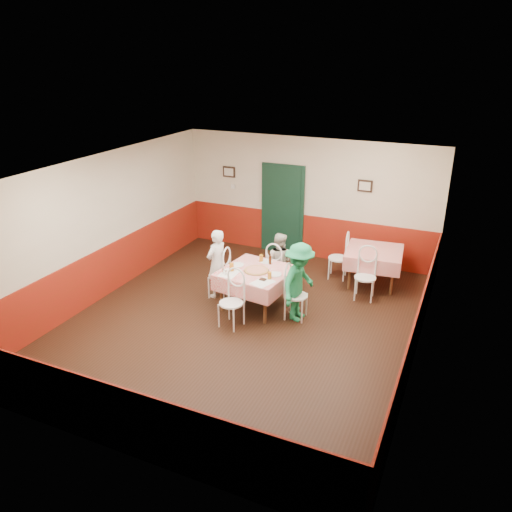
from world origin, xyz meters
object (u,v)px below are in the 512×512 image
at_px(chair_far, 278,270).
at_px(diner_far, 279,261).
at_px(chair_right, 296,296).
at_px(wallet, 263,279).
at_px(chair_second_a, 338,258).
at_px(glass_a, 232,267).
at_px(beer_bottle, 270,259).
at_px(pizza, 256,270).
at_px(chair_left, 219,276).
at_px(diner_left, 217,264).
at_px(diner_right, 299,282).
at_px(main_table, 256,289).
at_px(glass_c, 261,258).
at_px(chair_near, 231,303).
at_px(second_table, 373,267).
at_px(glass_b, 270,276).
at_px(chair_second_b, 365,278).

distance_m(chair_far, diner_far, 0.17).
relative_size(chair_right, wallet, 8.18).
bearing_deg(chair_far, chair_second_a, -125.67).
xyz_separation_m(glass_a, beer_bottle, (0.53, 0.59, 0.02)).
relative_size(pizza, wallet, 4.07).
bearing_deg(chair_left, diner_left, -100.81).
height_order(chair_left, diner_right, diner_right).
relative_size(chair_left, glass_a, 5.92).
xyz_separation_m(main_table, glass_c, (-0.08, 0.42, 0.45)).
relative_size(chair_right, chair_near, 1.00).
distance_m(second_table, wallet, 2.76).
distance_m(chair_second_a, diner_right, 2.06).
relative_size(pizza, glass_a, 2.94).
relative_size(main_table, glass_b, 9.19).
bearing_deg(chair_second_b, main_table, -153.09).
xyz_separation_m(glass_a, diner_far, (0.51, 1.10, -0.23)).
distance_m(glass_b, diner_right, 0.54).
height_order(second_table, glass_a, glass_a).
height_order(chair_second_b, diner_far, diner_far).
height_order(chair_right, glass_a, glass_a).
xyz_separation_m(main_table, chair_second_b, (1.82, 1.18, 0.08)).
bearing_deg(main_table, chair_second_a, 60.99).
distance_m(chair_far, chair_near, 1.70).
relative_size(second_table, pizza, 2.50).
bearing_deg(chair_far, diner_far, -91.04).
bearing_deg(glass_a, diner_far, 64.98).
relative_size(glass_b, diner_far, 0.11).
bearing_deg(pizza, chair_near, -98.48).
distance_m(wallet, diner_far, 1.25).
bearing_deg(diner_right, main_table, 90.87).
distance_m(chair_left, glass_c, 0.91).
xyz_separation_m(chair_left, chair_right, (1.69, -0.21, 0.00)).
distance_m(beer_bottle, diner_left, 1.07).
xyz_separation_m(chair_right, chair_second_a, (0.22, 2.03, 0.00)).
bearing_deg(chair_second_a, glass_c, -43.12).
xyz_separation_m(chair_right, diner_far, (-0.73, 1.00, 0.16)).
bearing_deg(main_table, diner_far, 82.95).
bearing_deg(second_table, glass_b, -123.57).
bearing_deg(beer_bottle, chair_right, -34.12).
height_order(chair_left, glass_a, glass_a).
relative_size(chair_second_a, chair_second_b, 1.00).
xyz_separation_m(glass_a, diner_left, (-0.49, 0.32, -0.14)).
height_order(chair_left, chair_right, same).
distance_m(main_table, chair_left, 0.85).
height_order(chair_right, chair_second_a, same).
bearing_deg(chair_left, second_table, 120.63).
bearing_deg(diner_far, glass_c, 69.44).
bearing_deg(chair_right, diner_left, 78.76).
bearing_deg(diner_left, chair_second_a, 148.37).
xyz_separation_m(main_table, glass_b, (0.38, -0.25, 0.45)).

